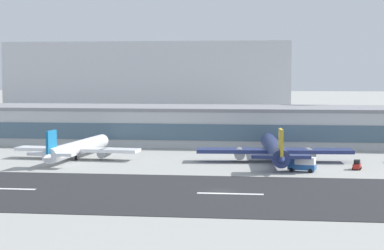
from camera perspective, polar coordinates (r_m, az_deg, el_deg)
name	(u,v)px	position (r m, az deg, el deg)	size (l,w,h in m)	color
ground_plane	(221,191)	(124.77, 2.47, -5.62)	(1400.00, 1400.00, 0.00)	#9E9E99
runway_strip	(220,194)	(121.83, 2.36, -5.85)	(800.00, 41.23, 0.08)	#262628
runway_centreline_dash_3	(5,189)	(131.41, -15.61, -5.23)	(12.00, 1.20, 0.01)	white
runway_centreline_dash_4	(230,194)	(121.69, 3.27, -5.84)	(12.00, 1.20, 0.01)	white
terminal_building	(187,125)	(208.52, -0.44, 0.02)	(207.02, 29.68, 11.49)	#B7BABC
distant_hotel_block	(151,82)	(311.45, -3.52, 3.69)	(127.80, 37.93, 35.60)	#BCBCC1
airliner_blue_tail_gate_1	(76,149)	(171.80, -9.82, -1.99)	(32.45, 41.34, 8.63)	silver
airliner_gold_tail_gate_2	(275,150)	(165.09, 7.03, -2.11)	(38.43, 45.91, 9.59)	navy
service_box_truck_0	(302,164)	(150.57, 9.32, -3.26)	(6.42, 3.90, 3.25)	#23569E
service_baggage_tug_1	(357,165)	(156.44, 13.83, -3.31)	(2.47, 3.48, 2.20)	#B2231E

